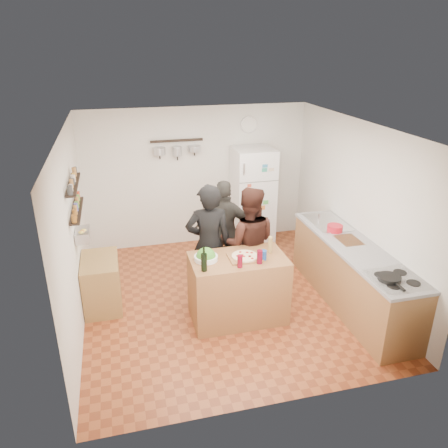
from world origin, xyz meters
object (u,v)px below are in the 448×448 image
object	(u,v)px
person_back	(225,232)
skillet	(389,278)
wine_bottle	(204,262)
person_left	(209,245)
fridge	(253,198)
person_center	(248,243)
pepper_mill	(270,246)
salad_bowl	(206,258)
prep_island	(238,288)
counter_run	(352,275)
side_table	(102,283)
red_bowl	(335,228)
salt_canister	(264,255)
wall_clock	(249,125)

from	to	relation	value
person_back	skillet	distance (m)	2.55
wine_bottle	person_left	bearing A→B (deg)	73.67
person_left	person_back	bearing A→B (deg)	-118.60
wine_bottle	fridge	world-z (taller)	fridge
person_center	pepper_mill	bearing A→B (deg)	123.84
salad_bowl	person_left	world-z (taller)	person_left
salad_bowl	wine_bottle	xyz separation A→B (m)	(-0.08, -0.27, 0.08)
person_left	person_back	world-z (taller)	person_left
prep_island	counter_run	distance (m)	1.66
person_left	side_table	size ratio (longest dim) A/B	2.21
skillet	red_bowl	size ratio (longest dim) A/B	1.17
red_bowl	skillet	bearing A→B (deg)	-91.96
wine_bottle	pepper_mill	bearing A→B (deg)	15.87
salt_canister	counter_run	bearing A→B (deg)	2.94
salad_bowl	counter_run	world-z (taller)	salad_bowl
salad_bowl	prep_island	bearing A→B (deg)	-6.79
person_back	counter_run	distance (m)	1.97
person_back	wine_bottle	bearing A→B (deg)	84.50
fridge	side_table	distance (m)	3.12
person_center	person_back	distance (m)	0.59
salt_canister	side_table	size ratio (longest dim) A/B	0.16
salad_bowl	fridge	size ratio (longest dim) A/B	0.17
wall_clock	side_table	distance (m)	3.71
salad_bowl	counter_run	size ratio (longest dim) A/B	0.12
salad_bowl	pepper_mill	world-z (taller)	pepper_mill
salad_bowl	person_left	size ratio (longest dim) A/B	0.17
red_bowl	wall_clock	bearing A→B (deg)	108.31
prep_island	pepper_mill	distance (m)	0.71
fridge	salad_bowl	bearing A→B (deg)	-121.12
skillet	wall_clock	world-z (taller)	wall_clock
wine_bottle	skillet	distance (m)	2.20
wine_bottle	wall_clock	xyz separation A→B (m)	(1.41, 2.80, 1.13)
salad_bowl	red_bowl	size ratio (longest dim) A/B	1.33
wall_clock	salt_canister	bearing A→B (deg)	-102.69
red_bowl	fridge	distance (m)	1.92
salad_bowl	salt_canister	bearing A→B (deg)	-13.28
salt_canister	side_table	xyz separation A→B (m)	(-2.08, 0.87, -0.61)
skillet	fridge	size ratio (longest dim) A/B	0.15
wall_clock	person_center	bearing A→B (deg)	-106.51
person_left	red_bowl	xyz separation A→B (m)	(1.88, -0.08, 0.08)
wine_bottle	skillet	size ratio (longest dim) A/B	0.85
prep_island	salt_canister	xyz separation A→B (m)	(0.30, -0.12, 0.52)
side_table	counter_run	bearing A→B (deg)	-13.13
fridge	wall_clock	xyz separation A→B (m)	(0.00, 0.33, 1.25)
prep_island	red_bowl	distance (m)	1.75
salt_canister	wall_clock	world-z (taller)	wall_clock
prep_island	pepper_mill	world-z (taller)	pepper_mill
person_left	person_back	size ratio (longest dim) A/B	1.09
pepper_mill	wall_clock	distance (m)	2.81
person_back	red_bowl	size ratio (longest dim) A/B	7.09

